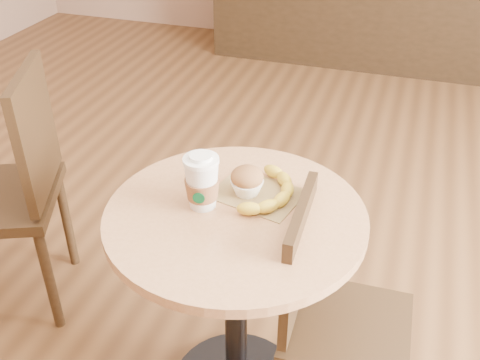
{
  "coord_description": "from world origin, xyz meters",
  "views": [
    {
      "loc": [
        0.47,
        -1.26,
        1.66
      ],
      "look_at": [
        0.08,
        -0.05,
        0.83
      ],
      "focal_mm": 42.0,
      "sensor_mm": 36.0,
      "label": 1
    }
  ],
  "objects_px": {
    "chair_left": "(12,186)",
    "coffee_cup": "(202,183)",
    "muffin": "(247,181)",
    "banana": "(273,191)",
    "chair_right": "(329,313)",
    "cafe_table": "(236,270)"
  },
  "relations": [
    {
      "from": "cafe_table",
      "to": "coffee_cup",
      "type": "distance_m",
      "value": 0.3
    },
    {
      "from": "cafe_table",
      "to": "coffee_cup",
      "type": "bearing_deg",
      "value": 178.4
    },
    {
      "from": "chair_left",
      "to": "coffee_cup",
      "type": "xyz_separation_m",
      "value": [
        0.82,
        -0.18,
        0.29
      ]
    },
    {
      "from": "banana",
      "to": "cafe_table",
      "type": "bearing_deg",
      "value": -118.78
    },
    {
      "from": "chair_left",
      "to": "chair_right",
      "type": "bearing_deg",
      "value": 58.85
    },
    {
      "from": "chair_left",
      "to": "chair_right",
      "type": "height_order",
      "value": "chair_left"
    },
    {
      "from": "cafe_table",
      "to": "chair_left",
      "type": "relative_size",
      "value": 0.78
    },
    {
      "from": "chair_left",
      "to": "coffee_cup",
      "type": "bearing_deg",
      "value": 54.65
    },
    {
      "from": "chair_right",
      "to": "banana",
      "type": "distance_m",
      "value": 0.4
    },
    {
      "from": "cafe_table",
      "to": "chair_left",
      "type": "height_order",
      "value": "chair_left"
    },
    {
      "from": "cafe_table",
      "to": "muffin",
      "type": "xyz_separation_m",
      "value": [
        0.0,
        0.09,
        0.25
      ]
    },
    {
      "from": "chair_left",
      "to": "chair_right",
      "type": "xyz_separation_m",
      "value": [
        1.2,
        -0.17,
        -0.09
      ]
    },
    {
      "from": "banana",
      "to": "chair_left",
      "type": "bearing_deg",
      "value": -175.9
    },
    {
      "from": "chair_left",
      "to": "muffin",
      "type": "bearing_deg",
      "value": 61.51
    },
    {
      "from": "cafe_table",
      "to": "coffee_cup",
      "type": "height_order",
      "value": "coffee_cup"
    },
    {
      "from": "cafe_table",
      "to": "chair_right",
      "type": "xyz_separation_m",
      "value": [
        0.28,
        0.01,
        -0.1
      ]
    },
    {
      "from": "chair_left",
      "to": "muffin",
      "type": "relative_size",
      "value": 10.16
    },
    {
      "from": "chair_right",
      "to": "coffee_cup",
      "type": "relative_size",
      "value": 4.99
    },
    {
      "from": "coffee_cup",
      "to": "muffin",
      "type": "distance_m",
      "value": 0.14
    },
    {
      "from": "chair_left",
      "to": "muffin",
      "type": "distance_m",
      "value": 0.96
    },
    {
      "from": "coffee_cup",
      "to": "banana",
      "type": "xyz_separation_m",
      "value": [
        0.17,
        0.1,
        -0.05
      ]
    },
    {
      "from": "muffin",
      "to": "banana",
      "type": "relative_size",
      "value": 0.35
    }
  ]
}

